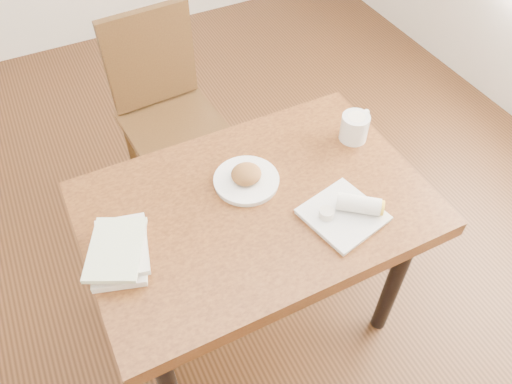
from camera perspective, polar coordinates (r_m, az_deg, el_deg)
name	(u,v)px	position (r m, az deg, el deg)	size (l,w,h in m)	color
ground	(256,314)	(2.23, 0.00, -13.82)	(4.00, 5.00, 0.01)	#472814
table	(256,220)	(1.68, 0.00, -3.25)	(1.10, 0.74, 0.75)	brown
chair_far	(166,104)	(2.33, -10.29, 9.81)	(0.45, 0.45, 0.95)	#3F2B12
plate_scone	(246,178)	(1.65, -1.11, 1.60)	(0.22, 0.22, 0.07)	white
coffee_mug	(355,126)	(1.82, 11.27, 7.38)	(0.14, 0.10, 0.10)	white
plate_burrito	(348,211)	(1.58, 10.48, -2.20)	(0.26, 0.26, 0.07)	white
book_stack	(119,251)	(1.51, -15.34, -6.50)	(0.23, 0.27, 0.06)	white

